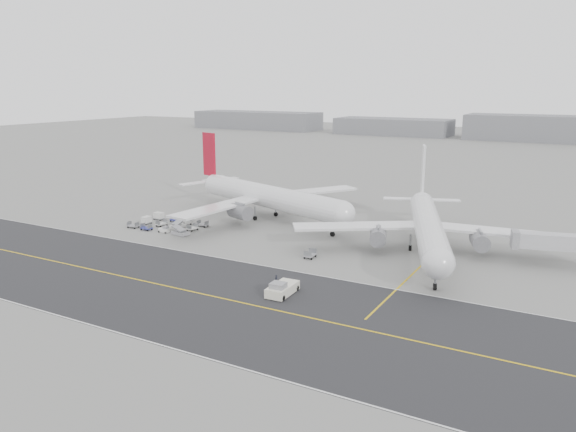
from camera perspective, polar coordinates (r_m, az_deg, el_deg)
The scene contains 10 objects.
ground at distance 101.46m, azimuth -4.95°, elevation -4.17°, with size 700.00×700.00×0.00m, color gray.
taxiway at distance 84.95m, azimuth -8.96°, elevation -7.77°, with size 220.00×59.00×0.03m.
horizon_buildings at distance 342.23m, azimuth 25.11°, elevation 6.87°, with size 520.00×28.00×28.00m, color gray, non-canonical shape.
airliner_a at distance 128.95m, azimuth -2.24°, elevation 2.04°, with size 51.17×50.23×18.36m.
airliner_b at distance 105.93m, azimuth 14.02°, elevation -0.94°, with size 47.81×48.70×17.48m.
pushback_tug at distance 83.11m, azimuth -0.62°, elevation -7.41°, with size 3.08×7.86×2.24m.
jet_bridge at distance 104.55m, azimuth 25.98°, elevation -2.57°, with size 16.06×6.79×6.00m.
gse_cluster at distance 124.76m, azimuth -12.01°, elevation -1.11°, with size 20.32×15.45×1.80m, color #9F9FA4, non-canonical shape.
stray_dolly at distance 100.62m, azimuth 2.25°, elevation -4.27°, with size 1.55×2.52×1.55m, color silver, non-canonical shape.
ground_crew_a at distance 87.21m, azimuth -1.20°, elevation -6.50°, with size 0.58×0.38×1.59m, color black.
Camera 1 is at (54.65, -80.01, 30.09)m, focal length 35.00 mm.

